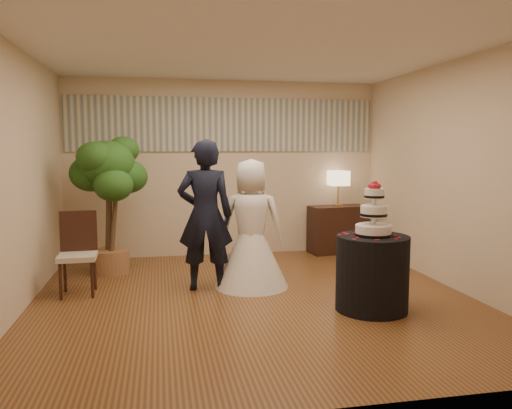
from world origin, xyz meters
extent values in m
cube|color=brown|center=(0.00, 0.00, 0.00)|extent=(5.00, 5.00, 0.00)
cube|color=white|center=(0.00, 0.00, 2.80)|extent=(5.00, 5.00, 0.00)
cube|color=beige|center=(0.00, 2.50, 1.40)|extent=(5.00, 0.06, 2.80)
cube|color=beige|center=(0.00, -2.50, 1.40)|extent=(5.00, 0.06, 2.80)
cube|color=beige|center=(-2.50, 0.00, 1.40)|extent=(0.06, 5.00, 2.80)
cube|color=beige|center=(2.50, 0.00, 1.40)|extent=(0.06, 5.00, 2.80)
cube|color=#A4A795|center=(0.00, 2.48, 2.10)|extent=(4.90, 0.02, 0.85)
imported|color=black|center=(-0.51, 0.51, 0.92)|extent=(0.72, 0.52, 1.84)
imported|color=white|center=(0.06, 0.52, 0.80)|extent=(1.12, 1.12, 1.60)
cylinder|color=black|center=(1.17, -0.62, 0.40)|extent=(0.79, 0.79, 0.81)
cube|color=black|center=(1.84, 2.26, 0.39)|extent=(0.98, 0.54, 0.78)
camera|label=1|loc=(-1.05, -5.50, 1.74)|focal=35.00mm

